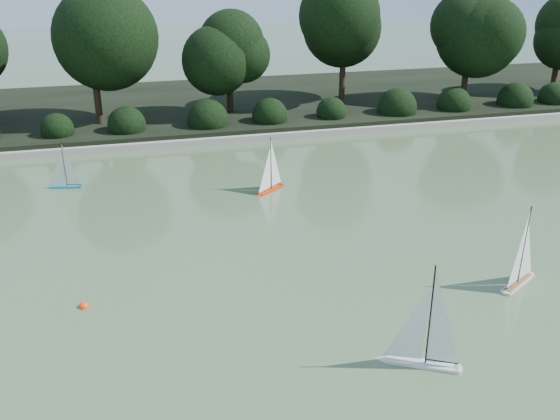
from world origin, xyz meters
name	(u,v)px	position (x,y,z in m)	size (l,w,h in m)	color
ground	(303,306)	(0.00, 0.00, 0.00)	(80.00, 80.00, 0.00)	#435533
pond_coping	(211,140)	(0.00, 9.00, 0.09)	(40.00, 0.35, 0.18)	gray
far_bank	(193,106)	(0.00, 13.00, 0.15)	(40.00, 8.00, 0.30)	black
tree_line	(235,35)	(1.23, 11.44, 2.64)	(26.31, 3.93, 4.39)	black
shrub_hedge	(206,120)	(0.00, 9.90, 0.45)	(29.10, 1.10, 1.10)	black
sailboat_white_a	(416,348)	(0.99, -1.76, 0.25)	(1.07, 0.69, 1.57)	silver
sailboat_white_b	(522,270)	(3.64, -0.20, 0.23)	(0.99, 0.68, 1.48)	silver
sailboat_orange	(269,183)	(0.66, 4.91, 0.21)	(0.84, 0.67, 1.31)	#E83104
sailboat_teal	(62,180)	(-3.84, 6.35, 0.18)	(0.85, 0.32, 1.16)	#0F7085
race_buoy	(84,307)	(-3.24, 0.83, 0.00)	(0.16, 0.16, 0.16)	#FB490D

